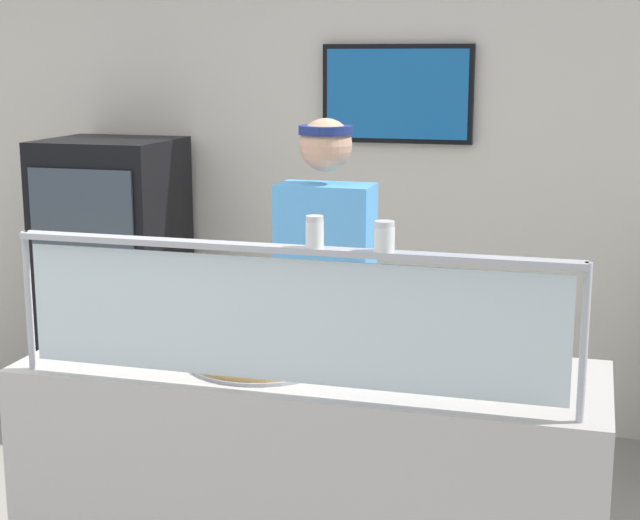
{
  "coord_description": "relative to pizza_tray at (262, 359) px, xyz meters",
  "views": [
    {
      "loc": [
        1.91,
        -2.72,
        1.99
      ],
      "look_at": [
        1.03,
        0.38,
        1.32
      ],
      "focal_mm": 54.47,
      "sensor_mm": 36.0,
      "label": 1
    }
  ],
  "objects": [
    {
      "name": "parmesan_shaker",
      "position": [
        0.27,
        -0.27,
        0.5
      ],
      "size": [
        0.06,
        0.06,
        0.1
      ],
      "color": "white",
      "rests_on": "sneeze_guard"
    },
    {
      "name": "pepper_flake_shaker",
      "position": [
        0.49,
        -0.27,
        0.5
      ],
      "size": [
        0.06,
        0.06,
        0.09
      ],
      "color": "white",
      "rests_on": "sneeze_guard"
    },
    {
      "name": "drink_fridge",
      "position": [
        -1.45,
        1.67,
        -0.19
      ],
      "size": [
        0.69,
        0.65,
        1.56
      ],
      "color": "black",
      "rests_on": "ground"
    },
    {
      "name": "pizza_server",
      "position": [
        0.03,
        -0.02,
        0.02
      ],
      "size": [
        0.1,
        0.29,
        0.01
      ],
      "primitive_type": "cube",
      "rotation": [
        0.0,
        0.0,
        -0.1
      ],
      "color": "#ADAFB7",
      "rests_on": "pizza_tray"
    },
    {
      "name": "worker_figure",
      "position": [
        0.06,
        0.63,
        0.04
      ],
      "size": [
        0.41,
        0.5,
        1.76
      ],
      "color": "#23232D",
      "rests_on": "ground"
    },
    {
      "name": "pizza_tray",
      "position": [
        0.0,
        0.0,
        0.0
      ],
      "size": [
        0.51,
        0.51,
        0.04
      ],
      "color": "#9EA0A8",
      "rests_on": "serving_counter"
    },
    {
      "name": "sneeze_guard",
      "position": [
        0.17,
        -0.27,
        0.28
      ],
      "size": [
        1.83,
        0.06,
        0.48
      ],
      "color": "#B2B5BC",
      "rests_on": "serving_counter"
    },
    {
      "name": "serving_counter",
      "position": [
        0.17,
        0.02,
        -0.49
      ],
      "size": [
        2.01,
        0.69,
        0.95
      ],
      "primitive_type": "cube",
      "color": "#BCB7B2",
      "rests_on": "ground"
    },
    {
      "name": "shop_rear_unit",
      "position": [
        0.17,
        2.12,
        0.39
      ],
      "size": [
        6.41,
        0.13,
        2.7
      ],
      "color": "silver",
      "rests_on": "ground"
    }
  ]
}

